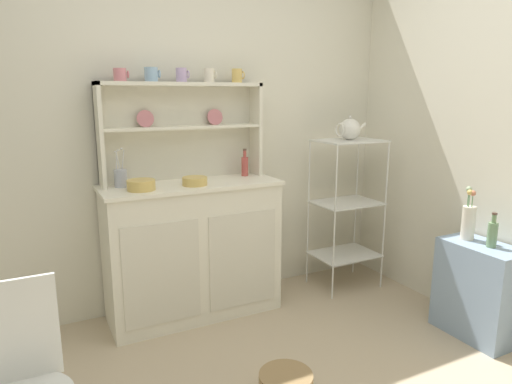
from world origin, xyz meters
name	(u,v)px	position (x,y,z in m)	size (l,w,h in m)	color
wall_back	(182,129)	(0.00, 1.62, 1.25)	(3.84, 0.05, 2.50)	silver
hutch_cabinet	(193,248)	(-0.04, 1.37, 0.47)	(1.16, 0.45, 0.92)	silver
hutch_shelf_unit	(181,123)	(-0.04, 1.53, 1.30)	(1.09, 0.18, 0.64)	silver
bakers_rack	(347,198)	(1.18, 1.29, 0.71)	(0.49, 0.36, 1.15)	silver
side_shelf_blue	(479,290)	(1.44, 0.29, 0.30)	(0.28, 0.48, 0.60)	#849EBC
wire_chair	(17,377)	(-1.08, 0.23, 0.52)	(0.36, 0.36, 0.85)	white
cup_rose_0	(120,75)	(-0.42, 1.49, 1.60)	(0.09, 0.08, 0.08)	#D17A84
cup_sky_1	(151,75)	(-0.23, 1.49, 1.61)	(0.10, 0.08, 0.09)	#8EB2D1
cup_lilac_2	(182,75)	(-0.03, 1.49, 1.61)	(0.08, 0.07, 0.09)	#B79ECC
cup_cream_3	(209,75)	(0.16, 1.49, 1.61)	(0.08, 0.07, 0.09)	silver
cup_gold_4	(237,76)	(0.36, 1.49, 1.61)	(0.08, 0.07, 0.09)	#DBB760
bowl_mixing_large	(141,185)	(-0.38, 1.29, 0.95)	(0.17, 0.17, 0.06)	#DBB760
bowl_floral_medium	(195,181)	(-0.04, 1.29, 0.94)	(0.16, 0.16, 0.05)	#DBB760
jam_bottle	(245,165)	(0.40, 1.45, 0.99)	(0.05, 0.05, 0.19)	#B74C47
utensil_jar	(121,178)	(-0.47, 1.45, 0.98)	(0.08, 0.08, 0.24)	#B2B7C6
porcelain_teapot	(350,129)	(1.18, 1.29, 1.23)	(0.25, 0.16, 0.18)	white
flower_vase	(469,220)	(1.44, 0.41, 0.72)	(0.08, 0.08, 0.34)	silver
oil_bottle	(492,234)	(1.44, 0.24, 0.68)	(0.06, 0.06, 0.21)	#6B8C60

